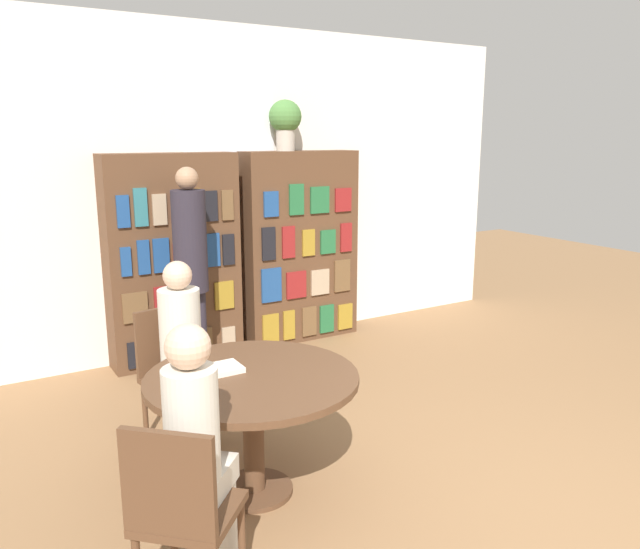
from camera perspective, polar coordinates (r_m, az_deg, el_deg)
wall_back at (r=5.99m, az=-8.21°, el=7.64°), size 6.40×0.07×3.00m
bookshelf_left at (r=5.67m, az=-13.25°, el=1.27°), size 1.17×0.34×1.87m
bookshelf_right at (r=6.18m, az=-1.83°, el=2.50°), size 1.17×0.34×1.87m
flower_vase at (r=6.01m, az=-3.20°, el=13.89°), size 0.31×0.31×0.47m
reading_table at (r=3.56m, az=-6.20°, el=-10.92°), size 1.19×1.19×0.72m
chair_near_camera at (r=2.85m, az=-12.57°, el=-20.08°), size 0.57×0.57×0.89m
chair_left_side at (r=4.34m, az=-13.36°, el=-8.25°), size 0.46×0.46×0.89m
seated_reader_left at (r=4.12m, az=-12.33°, el=-6.20°), size 0.32×0.39×1.24m
seated_reader_right at (r=2.88m, az=-11.20°, el=-14.64°), size 0.39×0.40×1.25m
librarian_standing at (r=5.17m, az=-11.77°, el=1.88°), size 0.28×0.55×1.77m
open_book_on_table at (r=3.58m, az=-9.16°, el=-8.55°), size 0.24×0.18×0.03m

